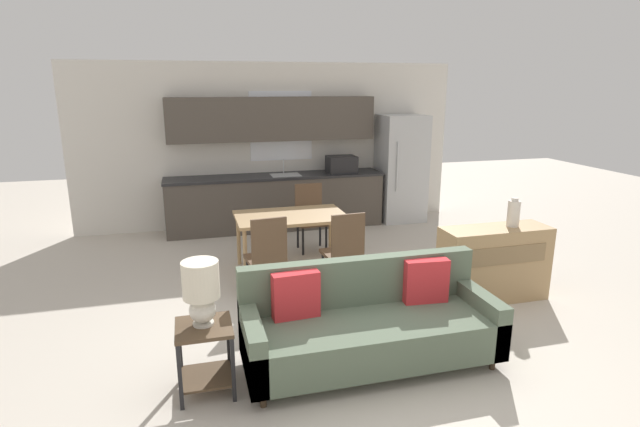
{
  "coord_description": "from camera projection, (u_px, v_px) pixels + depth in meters",
  "views": [
    {
      "loc": [
        -1.4,
        -3.7,
        2.36
      ],
      "look_at": [
        0.01,
        1.5,
        0.95
      ],
      "focal_mm": 28.0,
      "sensor_mm": 36.0,
      "label": 1
    }
  ],
  "objects": [
    {
      "name": "kitchen_counter",
      "position": [
        276.0,
        178.0,
        8.24
      ],
      "size": [
        3.57,
        0.65,
        2.15
      ],
      "color": "#4C443D",
      "rests_on": "ground_plane"
    },
    {
      "name": "dining_chair_near_right",
      "position": [
        344.0,
        249.0,
        5.75
      ],
      "size": [
        0.45,
        0.45,
        0.96
      ],
      "rotation": [
        0.0,
        0.0,
        3.21
      ],
      "color": "brown",
      "rests_on": "ground_plane"
    },
    {
      "name": "ground_plane",
      "position": [
        363.0,
        359.0,
        4.41
      ],
      "size": [
        20.0,
        20.0,
        0.0
      ],
      "primitive_type": "plane",
      "color": "beige"
    },
    {
      "name": "credenza",
      "position": [
        493.0,
        263.0,
        5.56
      ],
      "size": [
        1.21,
        0.43,
        0.83
      ],
      "color": "tan",
      "rests_on": "ground_plane"
    },
    {
      "name": "wall_back",
      "position": [
        271.0,
        145.0,
        8.39
      ],
      "size": [
        6.4,
        0.07,
        2.7
      ],
      "color": "silver",
      "rests_on": "ground_plane"
    },
    {
      "name": "refrigerator",
      "position": [
        401.0,
        168.0,
        8.7
      ],
      "size": [
        0.77,
        0.7,
        1.84
      ],
      "color": "#B7BABC",
      "rests_on": "ground_plane"
    },
    {
      "name": "couch",
      "position": [
        368.0,
        325.0,
        4.3
      ],
      "size": [
        2.16,
        0.8,
        0.87
      ],
      "color": "#3D2D1E",
      "rests_on": "ground_plane"
    },
    {
      "name": "vase",
      "position": [
        514.0,
        213.0,
        5.47
      ],
      "size": [
        0.13,
        0.13,
        0.32
      ],
      "color": "beige",
      "rests_on": "credenza"
    },
    {
      "name": "table_lamp",
      "position": [
        201.0,
        289.0,
        3.76
      ],
      "size": [
        0.28,
        0.28,
        0.51
      ],
      "color": "silver",
      "rests_on": "side_table"
    },
    {
      "name": "side_table",
      "position": [
        205.0,
        348.0,
        3.86
      ],
      "size": [
        0.43,
        0.43,
        0.56
      ],
      "color": "brown",
      "rests_on": "ground_plane"
    },
    {
      "name": "dining_chair_near_left",
      "position": [
        267.0,
        254.0,
        5.57
      ],
      "size": [
        0.46,
        0.46,
        0.96
      ],
      "rotation": [
        0.0,
        0.0,
        3.24
      ],
      "color": "brown",
      "rests_on": "ground_plane"
    },
    {
      "name": "dining_table",
      "position": [
        291.0,
        220.0,
        6.36
      ],
      "size": [
        1.39,
        0.87,
        0.74
      ],
      "color": "tan",
      "rests_on": "ground_plane"
    },
    {
      "name": "dining_chair_far_right",
      "position": [
        310.0,
        215.0,
        7.22
      ],
      "size": [
        0.42,
        0.42,
        0.96
      ],
      "rotation": [
        0.0,
        0.0,
        -0.0
      ],
      "color": "brown",
      "rests_on": "ground_plane"
    }
  ]
}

